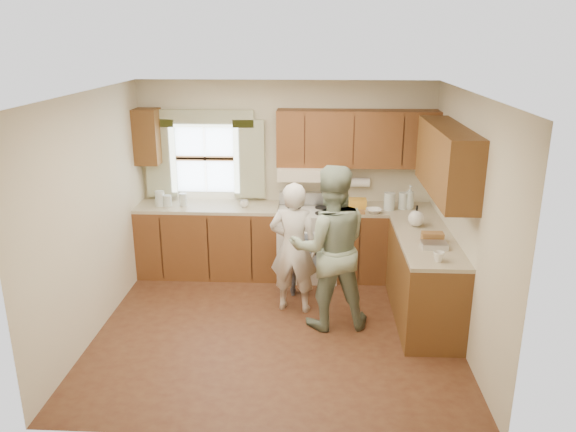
# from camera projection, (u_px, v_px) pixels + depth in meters

# --- Properties ---
(room) EXTENTS (3.80, 3.80, 3.80)m
(room) POSITION_uv_depth(u_px,v_px,m) (276.00, 218.00, 5.69)
(room) COLOR #472316
(room) RESTS_ON ground
(kitchen_fixtures) EXTENTS (3.80, 2.25, 2.15)m
(kitchen_fixtures) POSITION_uv_depth(u_px,v_px,m) (333.00, 224.00, 6.81)
(kitchen_fixtures) COLOR #4C2A10
(kitchen_fixtures) RESTS_ON ground
(stove) EXTENTS (0.76, 0.67, 1.07)m
(stove) POSITION_uv_depth(u_px,v_px,m) (308.00, 242.00, 7.28)
(stove) COLOR silver
(stove) RESTS_ON ground
(woman_left) EXTENTS (0.60, 0.45, 1.51)m
(woman_left) POSITION_uv_depth(u_px,v_px,m) (294.00, 248.00, 6.28)
(woman_left) COLOR beige
(woman_left) RESTS_ON ground
(woman_right) EXTENTS (0.95, 0.79, 1.78)m
(woman_right) POSITION_uv_depth(u_px,v_px,m) (330.00, 248.00, 5.90)
(woman_right) COLOR #2C4731
(woman_right) RESTS_ON ground
(child) EXTENTS (0.53, 0.24, 0.89)m
(child) POSITION_uv_depth(u_px,v_px,m) (299.00, 261.00, 6.74)
(child) COLOR slate
(child) RESTS_ON ground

